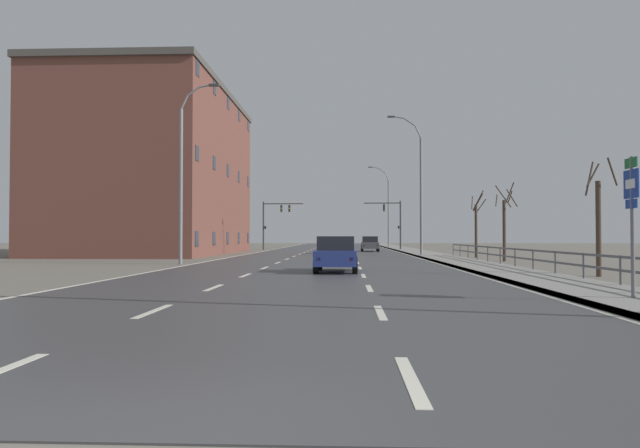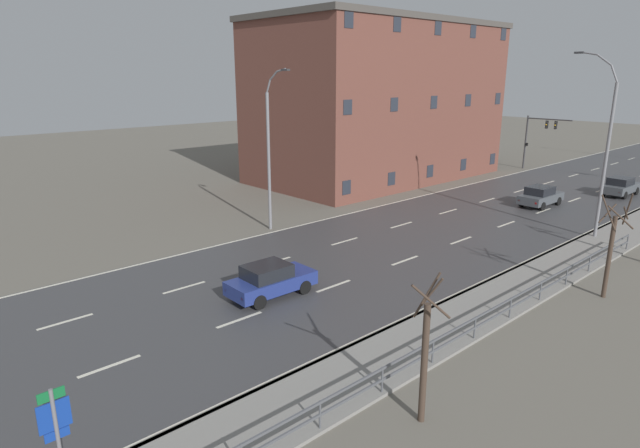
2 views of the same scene
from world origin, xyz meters
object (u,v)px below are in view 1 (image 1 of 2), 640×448
at_px(street_lamp_distant, 387,208).
at_px(highway_sign, 632,209).
at_px(street_lamp_left_bank, 183,175).
at_px(traffic_signal_right, 394,218).
at_px(street_lamp_midground, 419,187).
at_px(car_distant, 343,245).
at_px(car_near_right, 370,244).
at_px(brick_building, 157,172).
at_px(traffic_signal_left, 274,217).
at_px(car_far_right, 336,254).

xyz_separation_m(street_lamp_distant, highway_sign, (0.98, -65.73, -3.28)).
distance_m(street_lamp_left_bank, traffic_signal_right, 36.81).
bearing_deg(highway_sign, street_lamp_midground, 91.76).
bearing_deg(street_lamp_distant, traffic_signal_right, -91.01).
xyz_separation_m(street_lamp_midground, highway_sign, (0.97, -31.50, -3.22)).
xyz_separation_m(street_lamp_left_bank, traffic_signal_right, (14.62, 33.76, -1.33)).
bearing_deg(traffic_signal_right, street_lamp_left_bank, -113.42).
bearing_deg(car_distant, street_lamp_distant, 79.29).
bearing_deg(street_lamp_distant, street_lamp_midground, -89.97).
xyz_separation_m(street_lamp_midground, car_near_right, (-3.27, 14.01, -4.64)).
relative_size(street_lamp_midground, car_near_right, 2.70).
bearing_deg(car_near_right, brick_building, -154.99).
relative_size(street_lamp_distant, traffic_signal_right, 2.01).
bearing_deg(traffic_signal_left, car_far_right, -79.05).
bearing_deg(street_lamp_midground, brick_building, 166.91).
bearing_deg(traffic_signal_right, traffic_signal_left, 177.39).
relative_size(street_lamp_midground, highway_sign, 3.23).
xyz_separation_m(traffic_signal_right, brick_building, (-22.50, -14.77, 3.65)).
height_order(highway_sign, car_near_right, highway_sign).
bearing_deg(brick_building, street_lamp_midground, -13.09).
bearing_deg(street_lamp_distant, car_distant, -101.81).
height_order(street_lamp_left_bank, car_near_right, street_lamp_left_bank).
bearing_deg(car_near_right, car_far_right, -93.93).
xyz_separation_m(street_lamp_distant, traffic_signal_right, (-0.25, -14.16, -1.83)).
relative_size(street_lamp_midground, street_lamp_distant, 0.99).
bearing_deg(brick_building, street_lamp_distant, 51.82).
distance_m(street_lamp_midground, car_near_right, 15.11).
bearing_deg(car_near_right, traffic_signal_left, 149.32).
xyz_separation_m(street_lamp_left_bank, highway_sign, (15.86, -17.81, -2.79)).
bearing_deg(traffic_signal_right, highway_sign, -88.63).
bearing_deg(traffic_signal_left, highway_sign, -73.86).
distance_m(highway_sign, car_near_right, 45.72).
bearing_deg(car_near_right, street_lamp_midground, -75.93).
xyz_separation_m(highway_sign, car_far_right, (-7.16, 11.13, -1.41)).
distance_m(car_near_right, brick_building, 22.33).
bearing_deg(traffic_signal_right, car_near_right, -116.33).
relative_size(traffic_signal_right, car_distant, 1.36).
distance_m(street_lamp_distant, car_near_right, 21.01).
xyz_separation_m(traffic_signal_left, brick_building, (-8.63, -15.41, 3.46)).
height_order(street_lamp_midground, traffic_signal_left, street_lamp_midground).
bearing_deg(street_lamp_distant, car_far_right, -96.46).
xyz_separation_m(traffic_signal_right, car_near_right, (-3.00, -6.06, -2.86)).
bearing_deg(brick_building, street_lamp_left_bank, -67.46).
height_order(traffic_signal_left, car_distant, traffic_signal_left).
xyz_separation_m(street_lamp_distant, car_distant, (-6.01, -28.77, -4.69)).
bearing_deg(highway_sign, street_lamp_left_bank, 131.68).
height_order(street_lamp_left_bank, brick_building, brick_building).
relative_size(street_lamp_midground, brick_building, 0.46).
distance_m(traffic_signal_right, traffic_signal_left, 13.89).
relative_size(traffic_signal_right, traffic_signal_left, 1.00).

